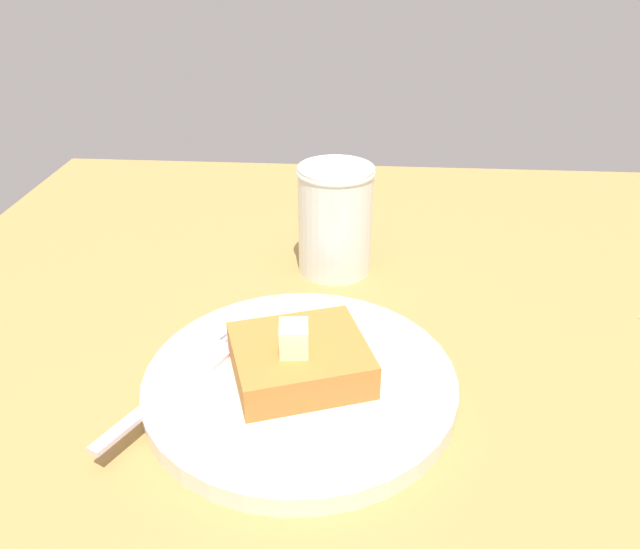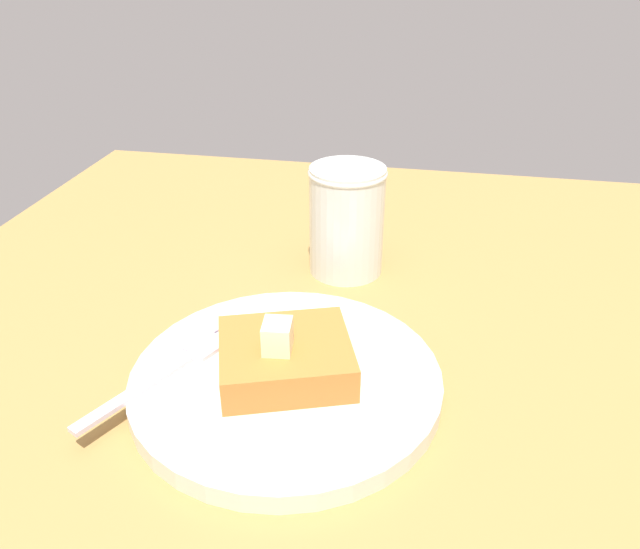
% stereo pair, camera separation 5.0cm
% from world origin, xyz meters
% --- Properties ---
extents(table_surface, '(0.95, 0.95, 0.03)m').
position_xyz_m(table_surface, '(0.00, 0.00, 0.01)').
color(table_surface, '#A68045').
rests_on(table_surface, ground).
extents(plate, '(0.22, 0.22, 0.01)m').
position_xyz_m(plate, '(-0.00, 0.10, 0.04)').
color(plate, silver).
rests_on(plate, table_surface).
extents(toast_slice_center, '(0.10, 0.11, 0.03)m').
position_xyz_m(toast_slice_center, '(-0.00, 0.10, 0.06)').
color(toast_slice_center, '#B37231').
rests_on(toast_slice_center, plate).
extents(butter_pat_primary, '(0.02, 0.02, 0.02)m').
position_xyz_m(butter_pat_primary, '(-0.01, 0.11, 0.08)').
color(butter_pat_primary, '#F4F0C2').
rests_on(butter_pat_primary, toast_slice_center).
extents(fork, '(0.15, 0.08, 0.00)m').
position_xyz_m(fork, '(-0.00, 0.18, 0.04)').
color(fork, silver).
rests_on(fork, plate).
extents(syrup_jar, '(0.07, 0.07, 0.10)m').
position_xyz_m(syrup_jar, '(0.18, 0.09, 0.07)').
color(syrup_jar, '#431F0A').
rests_on(syrup_jar, table_surface).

